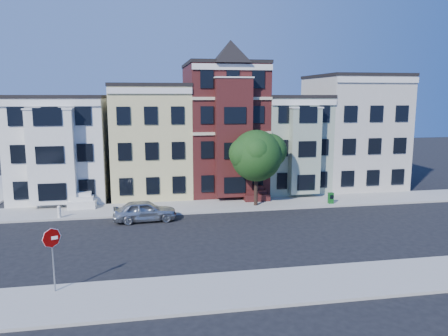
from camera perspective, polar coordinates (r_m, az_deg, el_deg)
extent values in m
plane|color=black|center=(29.74, 4.96, -8.72)|extent=(120.00, 120.00, 0.00)
cube|color=#9E9B93|center=(37.19, 1.71, -4.84)|extent=(60.00, 4.00, 0.15)
cube|color=#9E9B93|center=(22.61, 10.47, -14.68)|extent=(60.00, 4.00, 0.15)
cube|color=silver|center=(42.66, -20.35, 2.47)|extent=(8.00, 9.00, 9.00)
cube|color=#D4C886|center=(41.95, -9.55, 3.51)|extent=(7.00, 9.00, 10.00)
cube|color=#401615|center=(42.53, -0.08, 5.07)|extent=(7.00, 9.00, 12.00)
cube|color=#91A18A|center=(44.29, 8.23, 3.20)|extent=(6.00, 9.00, 9.00)
cube|color=beige|center=(46.89, 16.43, 4.49)|extent=(8.00, 9.00, 11.00)
imported|color=#AEB2B7|center=(33.11, -10.30, -5.51)|extent=(4.75, 2.14, 1.58)
cube|color=#125C1B|center=(38.38, 13.77, -3.83)|extent=(0.44, 0.39, 0.93)
cylinder|color=white|center=(35.26, -20.72, -5.51)|extent=(0.30, 0.30, 0.74)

